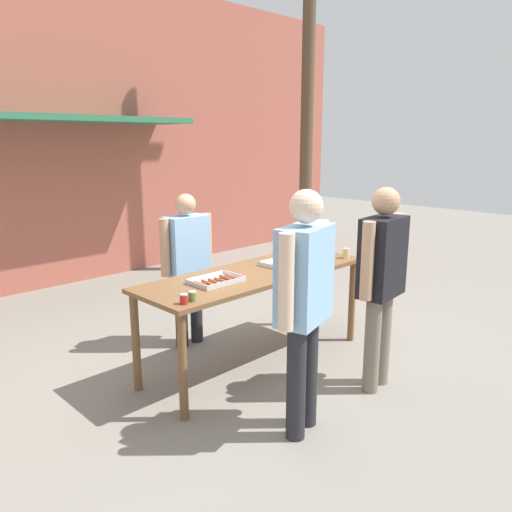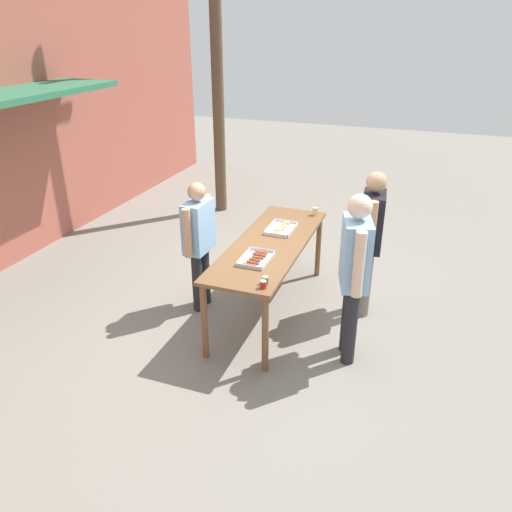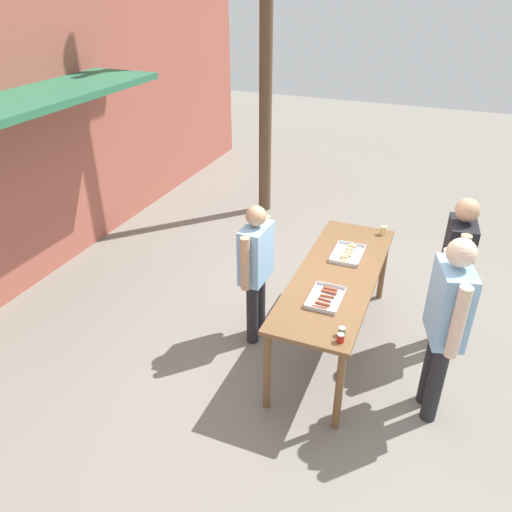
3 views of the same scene
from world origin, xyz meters
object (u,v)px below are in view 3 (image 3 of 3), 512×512
condiment_jar_mustard (341,338)px  person_server_behind_table (256,264)px  condiment_jar_ketchup (342,332)px  person_customer_with_cup (455,265)px  food_tray_sausages (326,298)px  food_tray_buns (348,254)px  person_customer_holding_hotdog (447,317)px  beer_cup (383,230)px

condiment_jar_mustard → person_server_behind_table: 1.41m
condiment_jar_ketchup → person_customer_with_cup: (1.37, -0.82, 0.08)m
condiment_jar_ketchup → person_customer_with_cup: 1.59m
food_tray_sausages → food_tray_buns: (0.90, -0.00, 0.00)m
condiment_jar_mustard → person_customer_holding_hotdog: bearing=-59.1°
person_server_behind_table → person_customer_with_cup: bearing=-71.1°
person_server_behind_table → person_customer_with_cup: person_customer_with_cup is taller
person_server_behind_table → food_tray_buns: bearing=-53.2°
person_customer_holding_hotdog → person_customer_with_cup: (0.99, -0.02, -0.03)m
beer_cup → person_customer_with_cup: person_customer_with_cup is taller
condiment_jar_mustard → person_customer_holding_hotdog: (0.47, -0.78, 0.11)m
condiment_jar_ketchup → person_customer_with_cup: person_customer_with_cup is taller
condiment_jar_mustard → person_server_behind_table: size_ratio=0.05×
condiment_jar_mustard → person_customer_with_cup: person_customer_with_cup is taller
food_tray_sausages → person_customer_with_cup: size_ratio=0.25×
food_tray_sausages → person_server_behind_table: 0.89m
condiment_jar_ketchup → condiment_jar_mustard: bearing=-173.8°
food_tray_buns → person_server_behind_table: person_server_behind_table is taller
beer_cup → condiment_jar_mustard: bearing=-179.8°
food_tray_buns → condiment_jar_mustard: size_ratio=6.00×
person_customer_with_cup → beer_cup: bearing=-134.4°
food_tray_sausages → person_server_behind_table: size_ratio=0.28×
food_tray_buns → person_server_behind_table: bearing=124.8°
food_tray_sausages → person_customer_holding_hotdog: (-0.08, -1.06, 0.14)m
condiment_jar_mustard → person_server_behind_table: bearing=51.9°
food_tray_sausages → condiment_jar_ketchup: 0.53m
food_tray_sausages → person_customer_with_cup: person_customer_with_cup is taller
person_server_behind_table → condiment_jar_ketchup: bearing=-123.5°
person_server_behind_table → person_customer_with_cup: size_ratio=0.91×
person_customer_with_cup → condiment_jar_mustard: bearing=-35.0°
food_tray_sausages → condiment_jar_mustard: size_ratio=5.64×
food_tray_buns → condiment_jar_ketchup: size_ratio=6.00×
condiment_jar_ketchup → beer_cup: (2.01, -0.00, 0.01)m
food_tray_sausages → person_customer_holding_hotdog: bearing=-94.4°
person_server_behind_table → person_customer_holding_hotdog: 1.94m
food_tray_buns → condiment_jar_mustard: (-1.45, -0.28, 0.02)m
food_tray_buns → condiment_jar_mustard: condiment_jar_mustard is taller
person_customer_holding_hotdog → beer_cup: bearing=-169.4°
person_customer_with_cup → person_customer_holding_hotdog: bearing=-7.3°
food_tray_buns → condiment_jar_ketchup: bearing=-169.0°
condiment_jar_mustard → beer_cup: beer_cup is taller
condiment_jar_ketchup → beer_cup: beer_cup is taller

